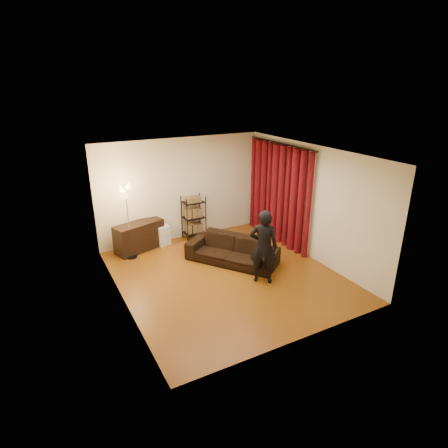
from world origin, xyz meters
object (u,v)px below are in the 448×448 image
storage_boxes (163,235)px  floor_lamp (128,222)px  media_cabinet (139,236)px  person (263,247)px  wire_shelf (194,217)px  sofa (232,250)px

storage_boxes → floor_lamp: (-0.94, -0.34, 0.64)m
media_cabinet → storage_boxes: 0.64m
floor_lamp → storage_boxes: bearing=19.7°
person → storage_boxes: 3.11m
person → wire_shelf: bearing=-44.3°
wire_shelf → floor_lamp: 1.91m
sofa → storage_boxes: 2.03m
sofa → person: bearing=-28.8°
sofa → floor_lamp: floor_lamp is taller
storage_boxes → floor_lamp: size_ratio=0.29×
wire_shelf → media_cabinet: bearing=-174.8°
wire_shelf → floor_lamp: (-1.84, -0.38, 0.32)m
sofa → person: 1.21m
media_cabinet → storage_boxes: size_ratio=2.32×
sofa → person: size_ratio=1.32×
person → floor_lamp: (-2.17, 2.47, 0.11)m
wire_shelf → person: bearing=-80.2°
sofa → wire_shelf: (-0.19, 1.76, 0.28)m
wire_shelf → storage_boxes: bearing=-173.8°
sofa → storage_boxes: size_ratio=3.97×
person → floor_lamp: bearing=-9.5°
sofa → media_cabinet: (-1.72, 1.71, 0.05)m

